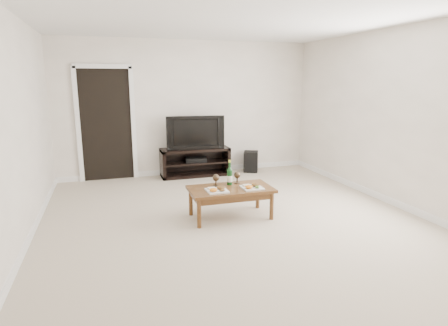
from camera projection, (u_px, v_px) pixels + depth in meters
floor at (233, 220)px, 5.06m from camera, size 5.50×5.50×0.00m
back_wall at (188, 109)px, 7.36m from camera, size 5.00×0.04×2.60m
ceiling at (234, 14)px, 4.49m from camera, size 5.00×5.50×0.04m
doorway at (106, 125)px, 6.92m from camera, size 0.90×0.02×2.05m
media_console at (195, 162)px, 7.34m from camera, size 1.34×0.45×0.55m
television at (195, 132)px, 7.21m from camera, size 1.12×0.24×0.64m
av_receiver at (196, 160)px, 7.33m from camera, size 0.45×0.37×0.08m
subwoofer at (251, 162)px, 7.68m from camera, size 0.37×0.37×0.42m
coffee_table at (231, 203)px, 5.10m from camera, size 1.13×0.62×0.42m
plate_left at (217, 189)px, 4.89m from camera, size 0.27×0.27×0.07m
plate_right at (252, 186)px, 5.03m from camera, size 0.27×0.27×0.07m
wine_bottle at (230, 172)px, 5.17m from camera, size 0.07×0.07×0.35m
goblet_left at (216, 180)px, 5.12m from camera, size 0.09×0.09×0.17m
goblet_right at (237, 177)px, 5.26m from camera, size 0.09×0.09×0.17m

